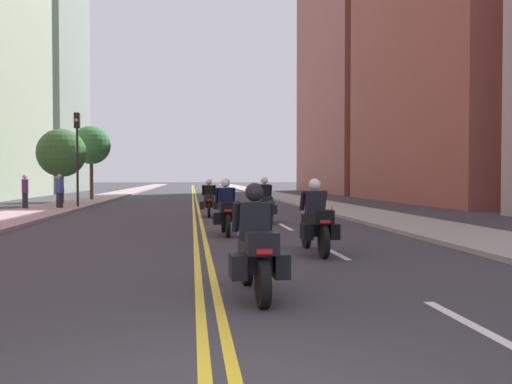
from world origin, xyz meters
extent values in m
plane|color=#343237|center=(0.00, 48.00, 0.00)|extent=(264.00, 264.00, 0.00)
cube|color=gray|center=(-7.20, 48.00, 0.06)|extent=(2.96, 144.00, 0.12)
cube|color=gray|center=(7.20, 48.00, 0.06)|extent=(2.96, 144.00, 0.12)
cube|color=yellow|center=(-0.12, 48.00, 0.00)|extent=(0.12, 132.00, 0.01)
cube|color=yellow|center=(0.12, 48.00, 0.00)|extent=(0.12, 132.00, 0.01)
cube|color=silver|center=(2.86, 2.00, 0.00)|extent=(0.14, 2.40, 0.01)
cube|color=silver|center=(2.86, 8.00, 0.00)|extent=(0.14, 2.40, 0.01)
cube|color=silver|center=(2.86, 14.00, 0.00)|extent=(0.14, 2.40, 0.01)
cube|color=silver|center=(2.86, 20.00, 0.00)|extent=(0.14, 2.40, 0.01)
cube|color=silver|center=(2.86, 26.00, 0.00)|extent=(0.14, 2.40, 0.01)
cube|color=silver|center=(2.86, 32.00, 0.00)|extent=(0.14, 2.40, 0.01)
cube|color=silver|center=(2.86, 38.00, 0.00)|extent=(0.14, 2.40, 0.01)
cube|color=silver|center=(2.86, 44.00, 0.00)|extent=(0.14, 2.40, 0.01)
cube|color=silver|center=(2.86, 50.00, 0.00)|extent=(0.14, 2.40, 0.01)
cube|color=silver|center=(2.86, 56.00, 0.00)|extent=(0.14, 2.40, 0.01)
cube|color=brown|center=(17.35, 30.72, 11.59)|extent=(8.66, 19.46, 23.18)
cube|color=gray|center=(-17.61, 59.33, 13.68)|extent=(9.19, 16.15, 27.37)
cube|color=#924A41|center=(16.71, 52.97, 12.88)|extent=(7.38, 21.50, 25.76)
cube|color=#2D3847|center=(20.42, 52.97, 6.44)|extent=(0.04, 18.06, 0.90)
cube|color=#2D3847|center=(20.42, 52.97, 11.16)|extent=(0.04, 18.06, 0.90)
cube|color=#2D3847|center=(20.42, 52.97, 15.89)|extent=(0.04, 18.06, 0.90)
cube|color=#2D3847|center=(20.42, 52.97, 20.61)|extent=(0.04, 18.06, 0.90)
cylinder|color=black|center=(0.61, 4.64, 0.31)|extent=(0.15, 0.61, 0.61)
cylinder|color=black|center=(0.66, 3.15, 0.31)|extent=(0.15, 0.61, 0.61)
cube|color=silver|center=(0.61, 4.64, 0.63)|extent=(0.15, 0.32, 0.04)
cube|color=black|center=(0.64, 3.89, 0.59)|extent=(0.36, 1.14, 0.40)
cube|color=black|center=(0.66, 3.22, 0.81)|extent=(0.41, 0.37, 0.28)
cube|color=red|center=(0.66, 3.03, 0.73)|extent=(0.20, 0.04, 0.06)
cube|color=black|center=(0.37, 3.44, 0.49)|extent=(0.22, 0.45, 0.32)
cube|color=black|center=(0.93, 3.46, 0.49)|extent=(0.22, 0.45, 0.32)
cube|color=#B2C1CC|center=(0.62, 4.37, 0.97)|extent=(0.36, 0.13, 0.36)
cube|color=black|center=(0.64, 3.84, 1.04)|extent=(0.41, 0.27, 0.51)
cylinder|color=black|center=(0.39, 3.99, 1.09)|extent=(0.11, 0.28, 0.45)
cylinder|color=black|center=(0.87, 4.00, 1.09)|extent=(0.11, 0.28, 0.45)
sphere|color=black|center=(0.64, 3.87, 1.43)|extent=(0.26, 0.26, 0.26)
cylinder|color=black|center=(2.41, 8.71, 0.34)|extent=(0.11, 0.67, 0.67)
cylinder|color=black|center=(2.42, 7.07, 0.34)|extent=(0.11, 0.67, 0.67)
cube|color=silver|center=(2.41, 8.71, 0.69)|extent=(0.14, 0.32, 0.04)
cube|color=black|center=(2.42, 7.89, 0.62)|extent=(0.33, 1.25, 0.40)
cube|color=black|center=(2.42, 7.15, 0.84)|extent=(0.40, 0.36, 0.28)
cube|color=red|center=(2.42, 6.96, 0.76)|extent=(0.20, 0.03, 0.06)
cube|color=black|center=(2.14, 7.40, 0.52)|extent=(0.20, 0.44, 0.32)
cube|color=black|center=(2.70, 7.40, 0.52)|extent=(0.20, 0.44, 0.32)
cube|color=#B2C1CC|center=(2.41, 8.42, 1.00)|extent=(0.36, 0.12, 0.36)
cube|color=black|center=(2.42, 7.84, 1.08)|extent=(0.40, 0.26, 0.53)
cylinder|color=black|center=(2.18, 7.99, 1.13)|extent=(0.10, 0.28, 0.45)
cylinder|color=black|center=(2.66, 7.99, 1.13)|extent=(0.10, 0.28, 0.45)
sphere|color=white|center=(2.42, 7.87, 1.49)|extent=(0.26, 0.26, 0.26)
cylinder|color=black|center=(0.72, 12.59, 0.33)|extent=(0.11, 0.66, 0.65)
cylinder|color=black|center=(0.75, 11.07, 0.33)|extent=(0.11, 0.66, 0.65)
cube|color=silver|center=(0.72, 12.59, 0.67)|extent=(0.15, 0.32, 0.04)
cube|color=black|center=(0.73, 11.83, 0.61)|extent=(0.34, 1.16, 0.40)
cube|color=black|center=(0.75, 11.15, 0.83)|extent=(0.41, 0.37, 0.28)
cube|color=red|center=(0.75, 10.96, 0.75)|extent=(0.20, 0.03, 0.06)
cube|color=black|center=(0.46, 11.37, 0.51)|extent=(0.21, 0.44, 0.32)
cube|color=black|center=(1.02, 11.38, 0.51)|extent=(0.21, 0.44, 0.32)
cube|color=#B2C1CC|center=(0.72, 12.32, 0.99)|extent=(0.36, 0.13, 0.36)
cube|color=black|center=(0.74, 11.78, 1.08)|extent=(0.41, 0.27, 0.54)
cylinder|color=black|center=(0.49, 11.93, 1.13)|extent=(0.11, 0.28, 0.45)
cylinder|color=black|center=(0.97, 11.94, 1.13)|extent=(0.11, 0.28, 0.45)
sphere|color=white|center=(0.74, 11.81, 1.48)|extent=(0.26, 0.26, 0.26)
cylinder|color=black|center=(2.40, 16.55, 0.32)|extent=(0.13, 0.65, 0.65)
cylinder|color=black|center=(2.38, 15.06, 0.32)|extent=(0.13, 0.65, 0.65)
cube|color=silver|center=(2.40, 16.55, 0.67)|extent=(0.14, 0.32, 0.04)
cube|color=black|center=(2.39, 15.80, 0.60)|extent=(0.34, 1.14, 0.40)
cube|color=black|center=(2.38, 15.13, 0.82)|extent=(0.40, 0.37, 0.28)
cube|color=red|center=(2.38, 14.94, 0.74)|extent=(0.20, 0.03, 0.06)
cube|color=black|center=(2.11, 15.36, 0.50)|extent=(0.21, 0.44, 0.32)
cube|color=black|center=(2.67, 15.35, 0.50)|extent=(0.21, 0.44, 0.32)
cube|color=#B2C1CC|center=(2.40, 16.28, 0.98)|extent=(0.36, 0.13, 0.36)
cube|color=black|center=(2.39, 15.75, 1.10)|extent=(0.40, 0.27, 0.58)
cylinder|color=black|center=(2.15, 15.91, 1.15)|extent=(0.10, 0.28, 0.45)
cylinder|color=black|center=(2.63, 15.90, 1.15)|extent=(0.10, 0.28, 0.45)
sphere|color=white|center=(2.39, 15.78, 1.53)|extent=(0.26, 0.26, 0.26)
cylinder|color=black|center=(0.52, 20.03, 0.31)|extent=(0.13, 0.62, 0.61)
cylinder|color=black|center=(0.48, 18.41, 0.31)|extent=(0.13, 0.62, 0.61)
cube|color=silver|center=(0.52, 20.03, 0.63)|extent=(0.15, 0.32, 0.04)
cube|color=black|center=(0.50, 19.22, 0.59)|extent=(0.35, 1.24, 0.40)
cube|color=black|center=(0.48, 18.49, 0.81)|extent=(0.41, 0.37, 0.28)
cube|color=red|center=(0.48, 18.30, 0.73)|extent=(0.20, 0.03, 0.06)
cube|color=black|center=(0.21, 18.74, 0.49)|extent=(0.21, 0.44, 0.32)
cube|color=black|center=(0.77, 18.72, 0.49)|extent=(0.21, 0.44, 0.32)
cube|color=#B2C1CC|center=(0.51, 19.74, 0.97)|extent=(0.36, 0.13, 0.36)
cube|color=black|center=(0.50, 19.17, 1.05)|extent=(0.41, 0.27, 0.52)
cylinder|color=black|center=(0.26, 19.32, 1.10)|extent=(0.11, 0.28, 0.45)
cylinder|color=black|center=(0.74, 19.31, 1.10)|extent=(0.11, 0.28, 0.45)
sphere|color=white|center=(0.50, 19.20, 1.45)|extent=(0.26, 0.26, 0.26)
cube|color=black|center=(4.62, 14.70, 0.01)|extent=(0.30, 0.30, 0.03)
cone|color=orange|center=(4.62, 14.70, 0.38)|extent=(0.24, 0.24, 0.70)
cylinder|color=white|center=(4.62, 14.70, 0.46)|extent=(0.16, 0.16, 0.08)
cylinder|color=black|center=(-6.12, 25.44, 2.12)|extent=(0.12, 0.12, 4.24)
cube|color=black|center=(-6.12, 25.44, 4.59)|extent=(0.28, 0.28, 0.80)
sphere|color=yellow|center=(-6.12, 25.29, 4.59)|extent=(0.18, 0.18, 0.18)
cube|color=#23282D|center=(-8.36, 24.11, 0.43)|extent=(0.32, 0.34, 0.87)
cube|color=#582D6D|center=(-8.36, 24.11, 1.21)|extent=(0.38, 0.42, 0.68)
sphere|color=tan|center=(-8.36, 24.11, 1.67)|extent=(0.22, 0.22, 0.22)
cube|color=#25252D|center=(-6.78, 24.37, 0.44)|extent=(0.34, 0.33, 0.88)
cube|color=#3652BA|center=(-6.78, 24.37, 1.23)|extent=(0.42, 0.40, 0.70)
sphere|color=tan|center=(-6.78, 24.37, 1.69)|extent=(0.22, 0.22, 0.22)
cube|color=#4E2D65|center=(-6.61, 24.22, 0.98)|extent=(0.19, 0.18, 0.24)
cylinder|color=#4E3923|center=(-7.84, 29.40, 1.04)|extent=(0.24, 0.24, 2.09)
sphere|color=#32642E|center=(-7.84, 29.40, 3.09)|extent=(2.85, 2.85, 2.85)
cylinder|color=#4B3422|center=(-7.12, 34.91, 1.48)|extent=(0.24, 0.24, 2.95)
sphere|color=#33713A|center=(-7.12, 34.91, 3.88)|extent=(2.66, 2.66, 2.66)
camera|label=1|loc=(-0.22, -3.50, 1.64)|focal=37.80mm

